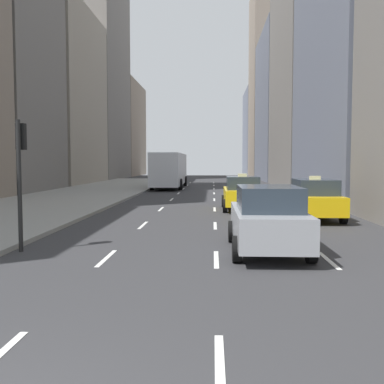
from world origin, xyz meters
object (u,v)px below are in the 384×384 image
object	(u,v)px
sedan_black_near	(268,219)
city_bus	(170,169)
traffic_light_pole	(20,164)
taxi_lead	(314,199)
taxi_second	(242,193)

from	to	relation	value
sedan_black_near	city_bus	bearing A→B (deg)	100.52
traffic_light_pole	taxi_lead	bearing A→B (deg)	37.21
city_bus	traffic_light_pole	distance (m)	30.42
city_bus	traffic_light_pole	xyz separation A→B (m)	(-1.14, -30.39, 0.62)
taxi_second	sedan_black_near	distance (m)	10.80
taxi_lead	taxi_second	bearing A→B (deg)	126.89
taxi_second	city_bus	world-z (taller)	city_bus
taxi_second	traffic_light_pole	bearing A→B (deg)	-121.58
taxi_lead	city_bus	bearing A→B (deg)	109.97
traffic_light_pole	city_bus	bearing A→B (deg)	87.86
taxi_lead	traffic_light_pole	world-z (taller)	traffic_light_pole
sedan_black_near	traffic_light_pole	distance (m)	6.92
taxi_lead	traffic_light_pole	size ratio (longest dim) A/B	1.22
city_bus	traffic_light_pole	world-z (taller)	traffic_light_pole
taxi_second	taxi_lead	bearing A→B (deg)	-53.11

